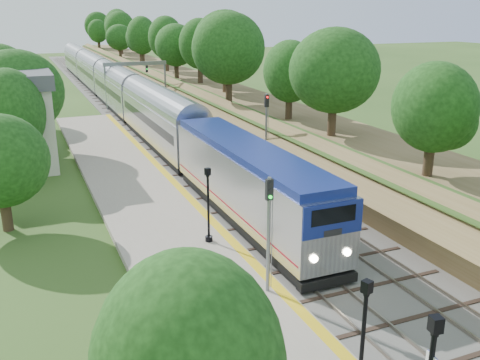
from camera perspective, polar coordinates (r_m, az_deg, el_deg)
name	(u,v)px	position (r m, az deg, el deg)	size (l,w,h in m)	color
ground	(359,319)	(24.44, 12.63, -14.26)	(320.00, 320.00, 0.00)	#2D4C19
trackbed	(127,102)	(79.00, -12.01, 8.10)	(9.50, 170.00, 0.28)	#4C4944
platform	(152,210)	(35.71, -9.40, -3.15)	(6.40, 68.00, 0.38)	gray
yellow_stripe	(193,201)	(36.34, -5.05, -2.27)	(0.55, 68.00, 0.01)	gold
embankment	(182,86)	(80.68, -6.20, 9.93)	(10.64, 170.00, 11.70)	brown
station_building	(0,122)	(47.41, -24.24, 5.62)	(8.60, 6.60, 8.00)	beige
signal_gantry	(135,72)	(73.58, -11.10, 11.21)	(8.40, 0.38, 6.20)	slate
trees_behind_platform	(44,139)	(38.18, -20.18, 4.17)	(7.82, 53.32, 7.21)	#332316
train	(119,92)	(72.81, -12.80, 9.11)	(3.19, 105.92, 4.69)	black
lamppost_mid	(362,350)	(18.34, 12.87, -17.30)	(0.44, 0.44, 4.49)	black
lamppost_far	(208,209)	(29.49, -3.40, -3.14)	(0.42, 0.42, 4.26)	black
signal_platform	(269,223)	(23.79, 3.08, -4.56)	(0.32, 0.26, 5.50)	slate
signal_farside	(266,123)	(44.24, 2.83, 6.13)	(0.34, 0.27, 6.17)	slate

